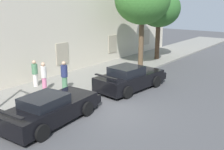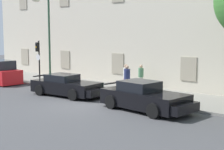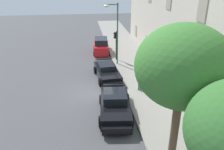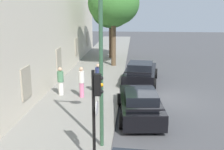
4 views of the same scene
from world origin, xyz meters
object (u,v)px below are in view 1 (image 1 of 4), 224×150
Objects in this scene: sportscar_yellow_flank at (132,78)px; tree_near_kerb at (142,0)px; pedestrian_admiring at (64,76)px; pedestrian_bystander at (44,77)px; pedestrian_strolling at (35,73)px; sportscar_red_lead at (54,108)px; tree_midblock at (159,9)px.

tree_near_kerb is (4.57, 2.21, 4.60)m from sportscar_yellow_flank.
pedestrian_admiring reaches higher than pedestrian_bystander.
tree_near_kerb reaches higher than pedestrian_admiring.
sportscar_yellow_flank is at bearing -40.21° from pedestrian_bystander.
pedestrian_strolling is at bearing 128.31° from sportscar_yellow_flank.
sportscar_yellow_flank is (5.92, -0.15, 0.05)m from sportscar_red_lead.
sportscar_red_lead is 14.87m from tree_midblock.
sportscar_yellow_flank is 5.16m from pedestrian_bystander.
tree_near_kerb reaches higher than pedestrian_bystander.
pedestrian_admiring is 2.16m from pedestrian_strolling.
sportscar_red_lead is 0.82× the size of tree_midblock.
pedestrian_bystander is (-3.93, 3.32, 0.40)m from sportscar_yellow_flank.
tree_midblock is 12.47m from pedestrian_strolling.
tree_near_kerb reaches higher than sportscar_red_lead.
pedestrian_admiring is at bearing -178.75° from tree_midblock.
sportscar_red_lead is 3.09× the size of pedestrian_strolling.
pedestrian_admiring reaches higher than sportscar_yellow_flank.
pedestrian_admiring is at bearing 40.18° from sportscar_red_lead.
sportscar_yellow_flank is 0.72× the size of tree_near_kerb.
pedestrian_strolling is (-3.62, 4.59, 0.32)m from sportscar_yellow_flank.
sportscar_red_lead is at bearing -169.64° from tree_midblock.
pedestrian_admiring reaches higher than pedestrian_strolling.
pedestrian_strolling is at bearing 102.43° from pedestrian_admiring.
tree_near_kerb is at bearing 25.86° from sportscar_yellow_flank.
sportscar_yellow_flank is 2.85× the size of pedestrian_admiring.
sportscar_red_lead is at bearing 178.53° from sportscar_yellow_flank.
tree_midblock is at bearing -8.94° from pedestrian_strolling.
tree_near_kerb is 4.32× the size of pedestrian_strolling.
tree_midblock reaches higher than pedestrian_admiring.
tree_near_kerb is at bearing -16.16° from pedestrian_strolling.
pedestrian_strolling is 0.94× the size of pedestrian_bystander.
pedestrian_strolling is at bearing 76.31° from pedestrian_bystander.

